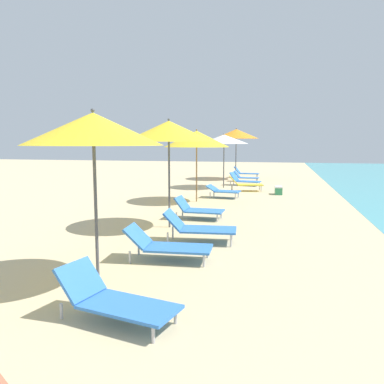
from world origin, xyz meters
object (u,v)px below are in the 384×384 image
(lounger_third_shoreside, at_px, (167,245))
(lounger_fifth_shoreside, at_px, (223,191))
(lounger_sixth_shoreside, at_px, (244,180))
(lounger_farthest_inland, at_px, (245,177))
(lounger_third_inland, at_px, (114,299))
(umbrella_fifth, at_px, (197,139))
(lounger_sixth_inland, at_px, (245,184))
(umbrella_farthest, at_px, (236,134))
(umbrella_sixth, at_px, (224,139))
(lounger_farthest_shoreside, at_px, (246,173))
(lounger_fourth_inland, at_px, (198,227))
(umbrella_third, at_px, (93,129))
(cooler_box, at_px, (278,190))
(lounger_fourth_shoreside, at_px, (198,209))
(umbrella_fourth, at_px, (169,131))

(lounger_third_shoreside, xyz_separation_m, lounger_fifth_shoreside, (-0.15, 8.16, -0.01))
(lounger_sixth_shoreside, relative_size, lounger_farthest_inland, 1.16)
(lounger_third_inland, xyz_separation_m, umbrella_fifth, (-1.03, 9.48, 1.99))
(lounger_third_shoreside, height_order, lounger_sixth_inland, lounger_sixth_inland)
(lounger_farthest_inland, bearing_deg, umbrella_farthest, 121.28)
(umbrella_sixth, distance_m, umbrella_farthest, 4.38)
(lounger_third_shoreside, relative_size, umbrella_sixth, 0.63)
(lounger_farthest_shoreside, bearing_deg, umbrella_sixth, -93.06)
(lounger_fourth_inland, bearing_deg, umbrella_third, -116.23)
(lounger_fourth_inland, distance_m, lounger_farthest_inland, 13.27)
(umbrella_fifth, bearing_deg, lounger_fourth_inland, -77.43)
(lounger_third_shoreside, bearing_deg, lounger_farthest_shoreside, 86.31)
(lounger_fifth_shoreside, height_order, umbrella_sixth, umbrella_sixth)
(umbrella_fifth, xyz_separation_m, lounger_farthest_inland, (1.10, 7.64, -2.01))
(cooler_box, bearing_deg, lounger_fourth_inland, -101.26)
(umbrella_third, bearing_deg, lounger_fourth_shoreside, 84.63)
(umbrella_sixth, relative_size, lounger_farthest_shoreside, 1.68)
(lounger_third_shoreside, bearing_deg, lounger_fifth_shoreside, 87.15)
(lounger_fourth_shoreside, xyz_separation_m, lounger_fourth_inland, (0.54, -2.50, 0.05))
(umbrella_fifth, relative_size, lounger_sixth_inland, 1.68)
(lounger_fifth_shoreside, height_order, lounger_farthest_shoreside, lounger_farthest_shoreside)
(umbrella_sixth, height_order, lounger_sixth_inland, umbrella_sixth)
(lounger_farthest_inland, bearing_deg, lounger_fourth_inland, -86.93)
(umbrella_fourth, relative_size, lounger_fifth_shoreside, 2.07)
(lounger_sixth_shoreside, xyz_separation_m, lounger_farthest_inland, (-0.10, 1.98, -0.01))
(lounger_third_shoreside, height_order, umbrella_fifth, umbrella_fifth)
(umbrella_third, xyz_separation_m, lounger_sixth_inland, (1.23, 11.73, -2.01))
(lounger_third_shoreside, height_order, lounger_fifth_shoreside, lounger_third_shoreside)
(lounger_third_inland, relative_size, umbrella_farthest, 0.54)
(lounger_third_shoreside, distance_m, umbrella_sixth, 11.73)
(lounger_third_inland, height_order, umbrella_sixth, umbrella_sixth)
(lounger_farthest_inland, bearing_deg, lounger_farthest_shoreside, 97.38)
(umbrella_farthest, bearing_deg, umbrella_sixth, -91.01)
(umbrella_farthest, relative_size, lounger_farthest_shoreside, 1.94)
(lounger_fifth_shoreside, height_order, cooler_box, lounger_fifth_shoreside)
(lounger_third_shoreside, distance_m, lounger_sixth_shoreside, 12.70)
(lounger_sixth_shoreside, height_order, lounger_farthest_shoreside, lounger_farthest_shoreside)
(lounger_fourth_shoreside, distance_m, cooler_box, 6.18)
(umbrella_third, height_order, lounger_farthest_inland, umbrella_third)
(lounger_fourth_inland, xyz_separation_m, cooler_box, (1.65, 8.28, -0.17))
(lounger_fifth_shoreside, bearing_deg, umbrella_farthest, 98.62)
(umbrella_sixth, height_order, umbrella_farthest, umbrella_farthest)
(lounger_fourth_shoreside, bearing_deg, cooler_box, 71.18)
(lounger_sixth_shoreside, bearing_deg, lounger_sixth_inland, -72.45)
(lounger_sixth_inland, bearing_deg, cooler_box, -38.76)
(lounger_third_shoreside, xyz_separation_m, lounger_sixth_inland, (0.49, 10.45, 0.04))
(lounger_fifth_shoreside, distance_m, lounger_sixth_inland, 2.38)
(lounger_third_inland, height_order, lounger_farthest_shoreside, lounger_farthest_shoreside)
(umbrella_sixth, bearing_deg, lounger_fifth_shoreside, -82.06)
(umbrella_fourth, relative_size, cooler_box, 4.74)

